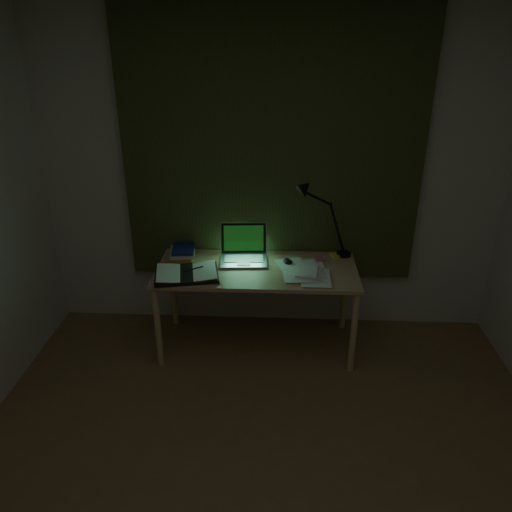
{
  "coord_description": "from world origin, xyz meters",
  "views": [
    {
      "loc": [
        0.06,
        -1.65,
        2.27
      ],
      "look_at": [
        -0.09,
        1.48,
        0.82
      ],
      "focal_mm": 35.0,
      "sensor_mm": 36.0,
      "label": 1
    }
  ],
  "objects": [
    {
      "name": "book_stack",
      "position": [
        -0.66,
        1.77,
        0.71
      ],
      "size": [
        0.2,
        0.23,
        0.09
      ],
      "primitive_type": null,
      "rotation": [
        0.0,
        0.0,
        0.09
      ],
      "color": "white",
      "rests_on": "desk"
    },
    {
      "name": "loose_papers",
      "position": [
        0.22,
        1.56,
        0.68
      ],
      "size": [
        0.43,
        0.45,
        0.02
      ],
      "primitive_type": null,
      "rotation": [
        0.0,
        0.0,
        0.35
      ],
      "color": "silver",
      "rests_on": "desk"
    },
    {
      "name": "laptop",
      "position": [
        -0.19,
        1.7,
        0.79
      ],
      "size": [
        0.38,
        0.42,
        0.25
      ],
      "primitive_type": null,
      "rotation": [
        0.0,
        0.0,
        0.07
      ],
      "color": "#BABABF",
      "rests_on": "desk"
    },
    {
      "name": "curtain",
      "position": [
        0.0,
        1.96,
        1.45
      ],
      "size": [
        2.2,
        0.06,
        2.0
      ],
      "primitive_type": "cube",
      "color": "#2C2F17",
      "rests_on": "wall_back"
    },
    {
      "name": "sticky_yellow",
      "position": [
        0.51,
        1.85,
        0.67
      ],
      "size": [
        0.1,
        0.1,
        0.02
      ],
      "primitive_type": "cube",
      "rotation": [
        0.0,
        0.0,
        0.35
      ],
      "color": "yellow",
      "rests_on": "desk"
    },
    {
      "name": "sticky_pink",
      "position": [
        0.37,
        1.76,
        0.67
      ],
      "size": [
        0.1,
        0.1,
        0.02
      ],
      "primitive_type": "cube",
      "rotation": [
        0.0,
        0.0,
        0.35
      ],
      "color": "#D3527B",
      "rests_on": "desk"
    },
    {
      "name": "open_textbook",
      "position": [
        -0.58,
        1.46,
        0.68
      ],
      "size": [
        0.49,
        0.39,
        0.04
      ],
      "primitive_type": null,
      "rotation": [
        0.0,
        0.0,
        0.19
      ],
      "color": "white",
      "rests_on": "desk"
    },
    {
      "name": "desk_lamp",
      "position": [
        0.56,
        1.86,
        0.96
      ],
      "size": [
        0.4,
        0.32,
        0.6
      ],
      "primitive_type": null,
      "rotation": [
        0.0,
        0.0,
        -0.03
      ],
      "color": "black",
      "rests_on": "desk"
    },
    {
      "name": "desk",
      "position": [
        -0.09,
        1.6,
        0.33
      ],
      "size": [
        1.46,
        0.64,
        0.67
      ],
      "primitive_type": null,
      "color": "tan",
      "rests_on": "floor"
    },
    {
      "name": "wall_back",
      "position": [
        0.0,
        2.0,
        1.25
      ],
      "size": [
        3.5,
        0.0,
        2.5
      ],
      "primitive_type": "cube",
      "color": "beige",
      "rests_on": "ground"
    },
    {
      "name": "mouse",
      "position": [
        0.13,
        1.69,
        0.68
      ],
      "size": [
        0.09,
        0.11,
        0.04
      ],
      "primitive_type": "ellipsoid",
      "rotation": [
        0.0,
        0.0,
        0.26
      ],
      "color": "black",
      "rests_on": "desk"
    }
  ]
}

